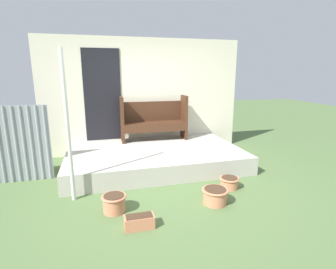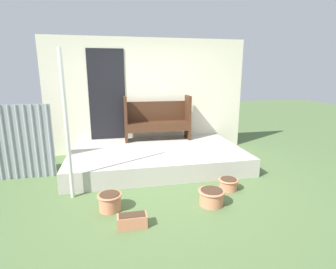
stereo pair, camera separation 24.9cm
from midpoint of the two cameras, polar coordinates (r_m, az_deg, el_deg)
ground_plane at (r=4.45m, az=-2.45°, el=-11.14°), size 24.00×24.00×0.00m
porch_slab at (r=5.35m, az=-4.27°, el=-4.91°), size 3.40×2.08×0.34m
house_wall at (r=6.15m, az=-6.72°, el=8.24°), size 4.60×0.08×2.60m
support_post at (r=3.95m, az=-22.69°, el=1.24°), size 0.06×0.06×2.17m
bench at (r=5.94m, az=-4.33°, el=3.55°), size 1.48×0.43×1.00m
flower_pot_left at (r=3.75m, az=-13.57°, el=-14.24°), size 0.34×0.34×0.24m
flower_pot_middle at (r=3.90m, az=8.34°, el=-12.98°), size 0.38×0.38×0.23m
flower_pot_right at (r=4.42m, az=11.60°, el=-10.13°), size 0.32×0.32×0.18m
planter_box_rect at (r=3.37m, az=-8.50°, el=-18.30°), size 0.36×0.16×0.17m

